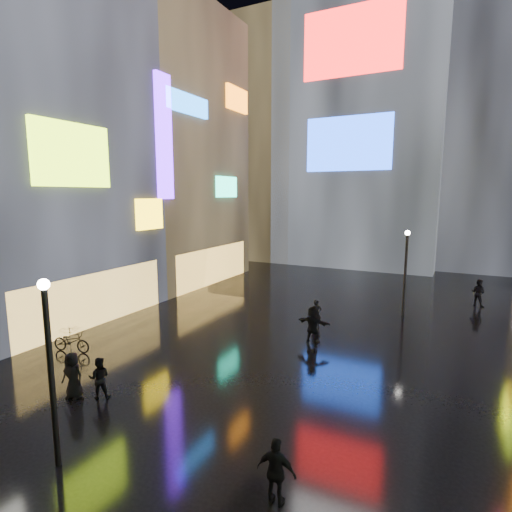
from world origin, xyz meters
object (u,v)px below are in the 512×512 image
Objects in this scene: lamp_near at (50,363)px; bicycle at (72,341)px; lamp_far at (406,268)px; pedestrian_3 at (276,472)px.

bicycle is (-6.48, 5.58, -2.44)m from lamp_near.
pedestrian_3 is (-0.75, -17.24, -2.11)m from lamp_far.
lamp_near and lamp_far have the same top height.
lamp_far is at bearing -56.57° from bicycle.
lamp_near is 6.40m from pedestrian_3.
pedestrian_3 reaches higher than bicycle.
pedestrian_3 is (5.87, 1.45, -2.11)m from lamp_near.
lamp_near is at bearing 11.70° from pedestrian_3.
lamp_far is (6.62, 18.69, 0.00)m from lamp_near.
lamp_near is at bearing -109.49° from lamp_far.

